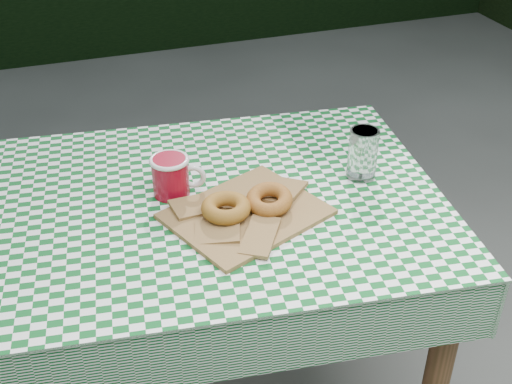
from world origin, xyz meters
TOP-DOWN VIEW (x-y plane):
  - table at (-0.08, -0.04)m, footprint 1.24×0.91m
  - tablecloth at (-0.08, -0.04)m, footprint 1.26×0.93m
  - paper_bag at (0.04, -0.14)m, footprint 0.39×0.35m
  - bagel_front at (-0.01, -0.14)m, footprint 0.12×0.12m
  - bagel_back at (0.09, -0.14)m, footprint 0.14×0.14m
  - coffee_mug at (-0.10, 0.01)m, footprint 0.21×0.21m
  - drinking_glass at (0.35, -0.07)m, footprint 0.08×0.08m

SIDE VIEW (x-z plane):
  - table at x=-0.08m, z-range 0.00..0.75m
  - tablecloth at x=-0.08m, z-range 0.75..0.76m
  - paper_bag at x=0.04m, z-range 0.76..0.77m
  - bagel_back at x=0.09m, z-range 0.77..0.81m
  - bagel_front at x=-0.01m, z-range 0.77..0.81m
  - coffee_mug at x=-0.10m, z-range 0.76..0.85m
  - drinking_glass at x=0.35m, z-range 0.76..0.88m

